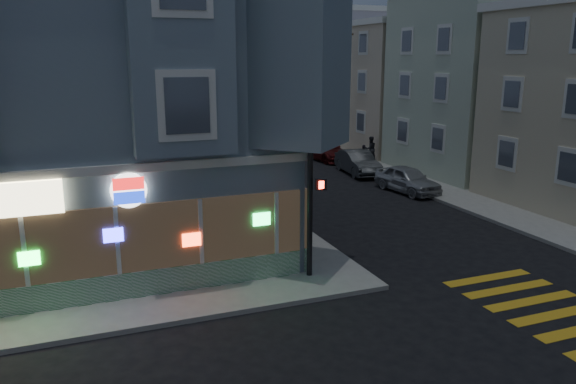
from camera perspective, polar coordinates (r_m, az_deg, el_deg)
ground at (r=15.00m, az=4.17°, el=-14.38°), size 120.00×120.00×0.00m
sidewalk_ne at (r=45.79m, az=17.99°, el=4.16°), size 24.00×42.00×0.15m
corner_building at (r=22.94m, az=-22.16°, el=9.57°), size 14.60×14.60×11.40m
row_house_b at (r=37.71m, az=21.15°, el=10.20°), size 12.00×8.60×10.50m
row_house_c at (r=44.82m, az=13.26°, el=10.17°), size 12.00×8.60×9.00m
row_house_d at (r=52.45m, az=7.65°, el=11.66°), size 12.00×8.60×10.50m
utility_pole at (r=40.15m, az=5.08°, el=10.32°), size 2.20×0.30×9.00m
street_tree_near at (r=45.72m, az=1.90°, el=9.67°), size 3.00×3.00×5.30m
street_tree_far at (r=53.16m, az=-1.55°, el=10.22°), size 3.00×3.00×5.30m
pedestrian_a at (r=38.29m, az=8.37°, el=4.35°), size 0.87×0.70×1.69m
pedestrian_b at (r=35.61m, az=7.71°, el=3.56°), size 0.97×0.71×1.53m
parked_car_a at (r=30.42m, az=12.05°, el=1.26°), size 2.11×4.28×1.40m
parked_car_b at (r=34.69m, az=7.11°, el=3.00°), size 2.04×4.56×1.45m
parked_car_c at (r=39.35m, az=3.74°, el=4.27°), size 2.57×5.02×1.39m
parked_car_d at (r=43.38m, az=-1.47°, el=5.22°), size 2.71×5.42×1.47m
traffic_signal at (r=17.22m, az=2.54°, el=3.05°), size 0.69×0.62×5.52m
fire_hydrant at (r=32.02m, az=11.44°, el=1.66°), size 0.46×0.27×0.80m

